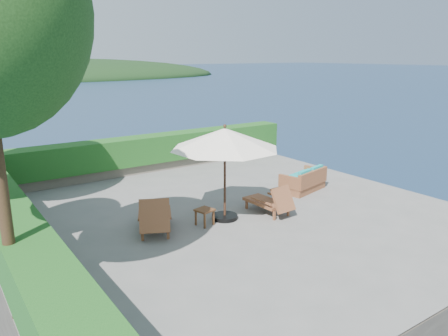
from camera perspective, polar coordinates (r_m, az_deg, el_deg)
ground at (r=12.34m, az=0.98°, el=-5.91°), size 12.00×12.00×0.00m
foundation at (r=12.96m, az=0.94°, el=-12.35°), size 12.00×12.00×3.00m
ocean at (r=13.68m, az=0.92°, el=-17.77°), size 600.00×600.00×0.00m
offshore_island at (r=152.89m, az=-23.10°, el=10.70°), size 126.00×57.60×12.60m
planter_wall_far at (r=16.95m, az=-10.13°, el=0.20°), size 12.00×0.60×0.36m
planter_wall_left at (r=10.32m, az=-25.68°, el=-10.62°), size 0.60×12.00×0.36m
hedge_far at (r=16.80m, az=-10.23°, el=2.42°), size 12.40×0.90×1.00m
hedge_left at (r=10.07m, az=-26.10°, el=-7.15°), size 0.90×12.40×1.00m
patio_umbrella at (r=11.33m, az=0.11°, el=3.73°), size 3.63×3.63×2.59m
lounge_left at (r=11.08m, az=-9.03°, el=-6.20°), size 1.41×1.89×1.01m
lounge_right at (r=12.25m, az=6.11°, el=-4.32°), size 0.74×1.56×0.88m
side_table at (r=11.39m, az=-2.55°, el=-5.76°), size 0.50×0.50×0.44m
wicker_loveseat at (r=14.47m, az=10.41°, el=-1.76°), size 1.78×1.19×0.80m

